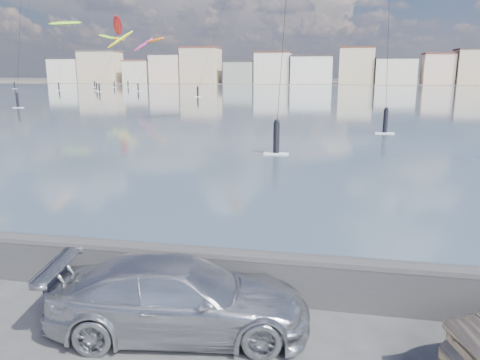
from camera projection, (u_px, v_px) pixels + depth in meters
name	position (u px, v px, depth m)	size (l,w,h in m)	color
bay_water	(319.00, 95.00, 94.73)	(500.00, 177.00, 0.00)	#334D5F
far_shore_strip	(327.00, 83.00, 198.44)	(500.00, 60.00, 0.00)	#4C473D
seawall	(181.00, 267.00, 9.73)	(400.00, 0.36, 1.08)	#28282B
far_buildings	(331.00, 68.00, 183.45)	(240.79, 13.26, 14.60)	silver
car_silver	(180.00, 297.00, 8.27)	(1.87, 4.60, 1.34)	#B7B9BF
kitesurfer_0	(119.00, 39.00, 130.66)	(3.23, 19.40, 14.49)	#BF8C19
kitesurfer_1	(120.00, 40.00, 122.45)	(7.43, 17.89, 15.74)	yellow
kitesurfer_3	(65.00, 24.00, 126.64)	(8.56, 15.32, 18.57)	#8CD826
kitesurfer_4	(111.00, 38.00, 150.68)	(8.20, 13.75, 16.91)	#8CD826
kitesurfer_6	(155.00, 41.00, 120.85)	(7.63, 13.61, 13.78)	orange
kitesurfer_16	(118.00, 26.00, 149.04)	(6.01, 14.41, 22.37)	red
kitesurfer_18	(143.00, 46.00, 152.26)	(7.65, 14.27, 16.09)	#E5338C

